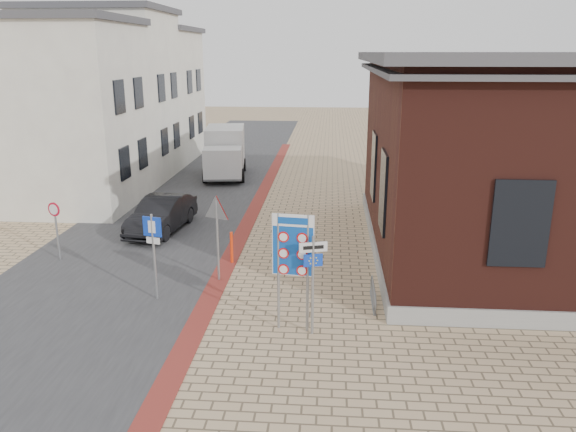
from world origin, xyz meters
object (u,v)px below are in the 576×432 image
(essen_sign, at_px, (313,270))
(parking_sign, at_px, (153,242))
(bollard, at_px, (232,248))
(border_sign, at_px, (293,248))
(sedan, at_px, (162,214))
(box_truck, at_px, (225,152))

(essen_sign, height_order, parking_sign, essen_sign)
(parking_sign, distance_m, bollard, 3.62)
(essen_sign, relative_size, bollard, 2.37)
(essen_sign, bearing_deg, border_sign, 142.58)
(sedan, height_order, essen_sign, essen_sign)
(sedan, relative_size, border_sign, 1.36)
(essen_sign, xyz_separation_m, bollard, (-2.85, 4.70, -1.18))
(essen_sign, distance_m, parking_sign, 4.81)
(bollard, bearing_deg, sedan, 135.72)
(parking_sign, height_order, bollard, parking_sign)
(box_truck, bearing_deg, bollard, -85.88)
(sedan, height_order, parking_sign, parking_sign)
(sedan, relative_size, box_truck, 0.77)
(bollard, bearing_deg, parking_sign, -118.78)
(border_sign, distance_m, parking_sign, 4.30)
(essen_sign, relative_size, parking_sign, 1.02)
(box_truck, distance_m, parking_sign, 16.52)
(parking_sign, bearing_deg, essen_sign, -6.33)
(box_truck, distance_m, essen_sign, 19.02)
(sedan, bearing_deg, essen_sign, -45.13)
(sedan, bearing_deg, bollard, -37.29)
(border_sign, xyz_separation_m, essen_sign, (0.50, -0.20, -0.48))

